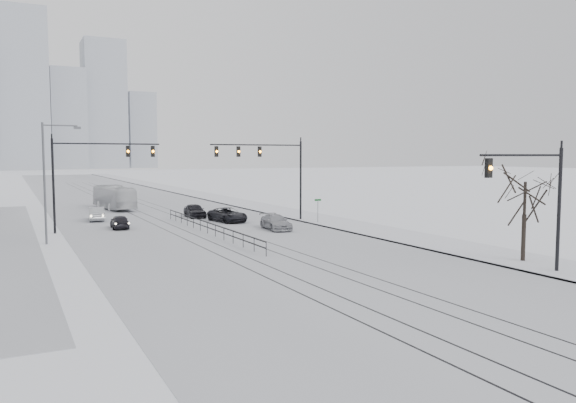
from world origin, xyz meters
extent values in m
plane|color=white|center=(0.00, 0.00, 0.00)|extent=(500.00, 500.00, 0.00)
cube|color=silver|center=(0.00, 60.00, 0.01)|extent=(22.00, 260.00, 0.02)
cube|color=silver|center=(13.50, 60.00, 0.08)|extent=(5.00, 260.00, 0.16)
cube|color=gray|center=(11.05, 60.00, 0.06)|extent=(0.10, 260.00, 0.12)
cube|color=black|center=(-2.60, 40.00, 0.02)|extent=(0.10, 180.00, 0.01)
cube|color=black|center=(-1.20, 40.00, 0.02)|extent=(0.10, 180.00, 0.01)
cube|color=black|center=(1.20, 40.00, 0.02)|extent=(0.10, 180.00, 0.01)
cube|color=black|center=(2.60, 40.00, 0.02)|extent=(0.10, 180.00, 0.01)
cube|color=#A4AAB4|center=(-8.00, 268.00, 36.00)|extent=(22.00, 22.00, 72.00)
cube|color=#A4AAB4|center=(12.00, 276.00, 24.00)|extent=(16.00, 16.00, 48.00)
cube|color=#A4AAB4|center=(30.00, 284.00, 32.00)|extent=(20.00, 20.00, 64.00)
cube|color=#A4AAB4|center=(50.00, 292.00, 20.00)|extent=(14.00, 14.00, 40.00)
cylinder|color=black|center=(12.40, 6.00, 3.50)|extent=(0.20, 0.20, 7.00)
cylinder|color=black|center=(9.40, 6.00, 6.60)|extent=(6.00, 0.12, 0.12)
cube|color=black|center=(7.00, 6.00, 5.95)|extent=(0.32, 0.24, 1.00)
sphere|color=orange|center=(7.00, 5.86, 5.95)|extent=(0.22, 0.22, 0.22)
cylinder|color=black|center=(11.50, 35.00, 4.00)|extent=(0.20, 0.20, 8.00)
cylinder|color=black|center=(6.75, 35.00, 7.60)|extent=(9.50, 0.12, 0.12)
cube|color=black|center=(2.60, 35.00, 6.95)|extent=(0.32, 0.24, 1.00)
sphere|color=orange|center=(2.60, 34.86, 6.95)|extent=(0.22, 0.22, 0.22)
cube|color=black|center=(4.80, 35.00, 6.95)|extent=(0.32, 0.24, 1.00)
sphere|color=orange|center=(4.80, 34.86, 6.95)|extent=(0.22, 0.22, 0.22)
cube|color=black|center=(7.00, 35.00, 6.95)|extent=(0.32, 0.24, 1.00)
sphere|color=orange|center=(7.00, 34.86, 6.95)|extent=(0.22, 0.22, 0.22)
cylinder|color=black|center=(-11.50, 36.00, 4.00)|extent=(0.20, 0.20, 8.00)
cylinder|color=black|center=(-7.00, 36.00, 7.60)|extent=(9.00, 0.12, 0.12)
cube|color=black|center=(-3.10, 36.00, 6.95)|extent=(0.32, 0.24, 1.00)
sphere|color=orange|center=(-3.10, 35.86, 6.95)|extent=(0.22, 0.22, 0.22)
cube|color=black|center=(-5.30, 36.00, 6.95)|extent=(0.32, 0.24, 1.00)
sphere|color=orange|center=(-5.30, 35.86, 6.95)|extent=(0.22, 0.22, 0.22)
cylinder|color=#595B60|center=(-12.50, 30.00, 4.50)|extent=(0.16, 0.16, 9.00)
cylinder|color=#595B60|center=(-11.30, 30.00, 8.80)|extent=(2.40, 0.10, 0.10)
cube|color=#595B60|center=(-10.10, 30.00, 8.65)|extent=(0.50, 0.25, 0.18)
cylinder|color=black|center=(13.20, 9.00, 1.50)|extent=(0.26, 0.26, 3.00)
cylinder|color=black|center=(13.20, 9.00, 3.75)|extent=(0.18, 0.18, 2.50)
cube|color=black|center=(0.00, 30.00, 0.95)|extent=(0.06, 24.00, 0.06)
cube|color=black|center=(0.00, 30.00, 0.55)|extent=(0.06, 24.00, 0.06)
cylinder|color=#595B60|center=(11.80, 32.00, 1.20)|extent=(0.06, 0.06, 2.40)
cube|color=#0C4C19|center=(11.80, 32.00, 2.30)|extent=(0.70, 0.04, 0.18)
imported|color=black|center=(-6.03, 36.69, 0.62)|extent=(1.70, 3.73, 1.24)
imported|color=silver|center=(-7.03, 44.06, 0.70)|extent=(1.93, 4.36, 1.39)
imported|color=black|center=(4.48, 37.22, 0.70)|extent=(3.03, 5.30, 1.39)
imported|color=#A0A1A7|center=(6.25, 29.77, 0.66)|extent=(2.23, 4.68, 1.32)
imported|color=black|center=(2.78, 42.60, 0.72)|extent=(1.85, 4.28, 1.44)
imported|color=silver|center=(-3.38, 55.79, 1.45)|extent=(3.66, 10.63, 2.90)
camera|label=1|loc=(-14.86, -14.96, 6.59)|focal=35.00mm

